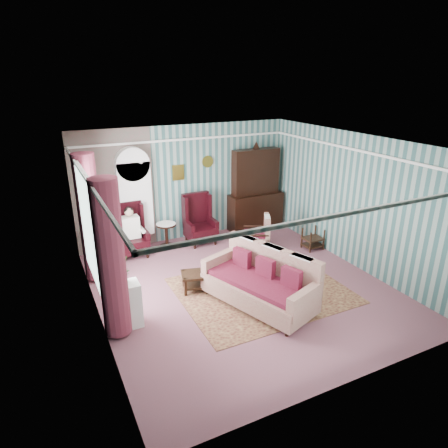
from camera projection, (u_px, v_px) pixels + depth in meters
name	position (u px, v px, depth m)	size (l,w,h in m)	color
floor	(241.00, 287.00, 8.07)	(6.00, 6.00, 0.00)	#854D59
room_shell	(208.00, 193.00, 7.25)	(5.53, 6.02, 2.91)	#366361
bookcase	(136.00, 205.00, 9.50)	(0.80, 0.28, 2.24)	silver
dresser_hutch	(256.00, 187.00, 10.71)	(1.50, 0.56, 2.36)	black
wingback_left	(131.00, 231.00, 9.25)	(0.76, 0.80, 1.25)	black
wingback_right	(200.00, 220.00, 9.97)	(0.76, 0.80, 1.25)	black
seated_woman	(131.00, 232.00, 9.26)	(0.44, 0.40, 1.18)	silver
round_side_table	(167.00, 235.00, 9.86)	(0.50, 0.50, 0.60)	black
nest_table	(313.00, 238.00, 9.74)	(0.45, 0.38, 0.54)	black
plant_stand	(124.00, 306.00, 6.69)	(0.55, 0.35, 0.80)	white
rug	(262.00, 290.00, 7.94)	(3.20, 2.60, 0.01)	#551F1C
sofa	(259.00, 279.00, 7.27)	(2.15, 1.12, 1.06)	beige
floral_armchair	(256.00, 228.00, 9.61)	(0.71, 0.75, 1.10)	beige
coffee_table	(204.00, 281.00, 7.92)	(0.90, 0.46, 0.38)	black
potted_plant_a	(119.00, 278.00, 6.37)	(0.35, 0.31, 0.39)	#234A17
potted_plant_b	(122.00, 269.00, 6.60)	(0.24, 0.20, 0.44)	#164817
potted_plant_c	(119.00, 272.00, 6.52)	(0.24, 0.24, 0.42)	#174A17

